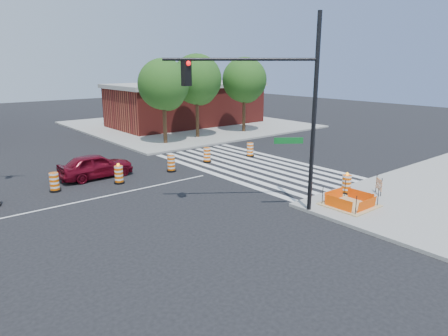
# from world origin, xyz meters

# --- Properties ---
(ground) EXTENTS (120.00, 120.00, 0.00)m
(ground) POSITION_xyz_m (0.00, 0.00, 0.00)
(ground) COLOR black
(ground) RESTS_ON ground
(sidewalk_ne) EXTENTS (22.00, 22.00, 0.15)m
(sidewalk_ne) POSITION_xyz_m (18.00, 18.00, 0.07)
(sidewalk_ne) COLOR gray
(sidewalk_ne) RESTS_ON ground
(crosswalk_east) EXTENTS (6.75, 13.50, 0.01)m
(crosswalk_east) POSITION_xyz_m (10.95, 0.00, 0.01)
(crosswalk_east) COLOR silver
(crosswalk_east) RESTS_ON ground
(lane_centerline) EXTENTS (14.00, 0.12, 0.01)m
(lane_centerline) POSITION_xyz_m (0.00, 0.00, 0.01)
(lane_centerline) COLOR silver
(lane_centerline) RESTS_ON ground
(excavation_pit) EXTENTS (2.20, 2.20, 0.90)m
(excavation_pit) POSITION_xyz_m (9.00, -9.00, 0.22)
(excavation_pit) COLOR tan
(excavation_pit) RESTS_ON ground
(brick_storefront) EXTENTS (16.50, 8.50, 4.60)m
(brick_storefront) POSITION_xyz_m (18.00, 18.00, 2.32)
(brick_storefront) COLOR maroon
(brick_storefront) RESTS_ON ground
(red_coupe) EXTENTS (4.38, 1.82, 1.48)m
(red_coupe) POSITION_xyz_m (1.79, 3.69, 0.74)
(red_coupe) COLOR #620817
(red_coupe) RESTS_ON ground
(signal_pole_se) EXTENTS (5.37, 3.91, 8.60)m
(signal_pole_se) POSITION_xyz_m (5.64, -7.07, 5.26)
(signal_pole_se) COLOR black
(signal_pole_se) RESTS_ON ground
(pit_drum) EXTENTS (0.57, 0.57, 1.12)m
(pit_drum) POSITION_xyz_m (10.43, -7.82, 0.61)
(pit_drum) COLOR black
(pit_drum) RESTS_ON ground
(barricade) EXTENTS (0.55, 0.64, 0.94)m
(barricade) POSITION_xyz_m (11.64, -8.92, 0.67)
(barricade) COLOR #EC5D04
(barricade) RESTS_ON ground
(tree_north_c) EXTENTS (4.19, 4.19, 7.12)m
(tree_north_c) POSITION_xyz_m (10.38, 9.92, 4.78)
(tree_north_c) COLOR #382314
(tree_north_c) RESTS_ON ground
(tree_north_d) EXTENTS (4.43, 4.43, 7.54)m
(tree_north_d) POSITION_xyz_m (14.17, 10.55, 5.06)
(tree_north_d) COLOR #382314
(tree_north_d) RESTS_ON ground
(tree_north_e) EXTENTS (4.29, 4.29, 7.30)m
(tree_north_e) POSITION_xyz_m (19.56, 10.23, 4.90)
(tree_north_e) COLOR #382314
(tree_north_e) RESTS_ON ground
(median_drum_3) EXTENTS (0.60, 0.60, 1.02)m
(median_drum_3) POSITION_xyz_m (-0.98, 2.51, 0.48)
(median_drum_3) COLOR black
(median_drum_3) RESTS_ON ground
(median_drum_4) EXTENTS (0.60, 0.60, 1.18)m
(median_drum_4) POSITION_xyz_m (2.34, 1.73, 0.49)
(median_drum_4) COLOR black
(median_drum_4) RESTS_ON ground
(median_drum_5) EXTENTS (0.60, 0.60, 1.02)m
(median_drum_5) POSITION_xyz_m (6.05, 2.07, 0.48)
(median_drum_5) COLOR black
(median_drum_5) RESTS_ON ground
(median_drum_6) EXTENTS (0.60, 0.60, 1.02)m
(median_drum_6) POSITION_xyz_m (9.27, 2.59, 0.48)
(median_drum_6) COLOR black
(median_drum_6) RESTS_ON ground
(median_drum_7) EXTENTS (0.60, 0.60, 1.02)m
(median_drum_7) POSITION_xyz_m (12.80, 2.01, 0.48)
(median_drum_7) COLOR black
(median_drum_7) RESTS_ON ground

